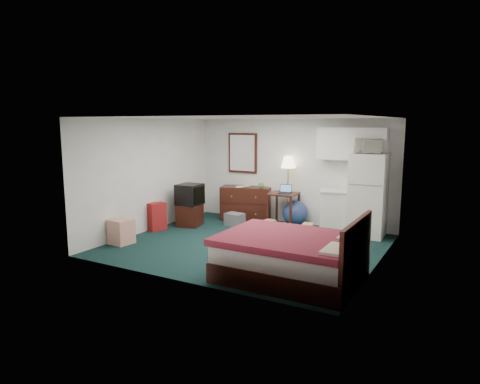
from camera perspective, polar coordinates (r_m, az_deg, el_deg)
The scene contains 25 objects.
floor at distance 8.58m, azimuth 1.07°, elevation -7.05°, with size 5.00×4.50×0.01m, color black.
ceiling at distance 8.24m, azimuth 1.12°, elevation 9.89°, with size 5.00×4.50×0.01m, color silver.
walls at distance 8.32m, azimuth 1.09°, elevation 1.25°, with size 5.01×4.51×2.50m.
mirror at distance 10.86m, azimuth 0.36°, elevation 5.23°, with size 0.80×0.06×1.00m, color white, non-canonical shape.
upper_cabinets at distance 9.66m, azimuth 14.71°, elevation 6.23°, with size 1.50×0.35×0.70m, color white, non-canonical shape.
headboard at distance 6.39m, azimuth 15.22°, elevation -7.95°, with size 0.06×1.56×1.00m, color black, non-canonical shape.
dresser at distance 10.70m, azimuth 0.81°, elevation -1.49°, with size 1.22×0.56×0.83m, color black, non-canonical shape.
floor_lamp at distance 10.22m, azimuth 6.39°, elevation 0.21°, with size 0.35×0.35×1.63m, color gold, non-canonical shape.
desk at distance 10.07m, azimuth 5.80°, elevation -2.34°, with size 0.62×0.62×0.79m, color black, non-canonical shape.
exercise_ball at distance 10.14m, azimuth 7.38°, elevation -2.82°, with size 0.60×0.60×0.60m, color navy.
kitchen_counter at distance 9.73m, azimuth 13.18°, elevation -2.59°, with size 0.83×0.63×0.91m, color white, non-canonical shape.
fridge at distance 9.48m, azimuth 16.70°, elevation -0.38°, with size 0.73×0.73×1.77m, color silver, non-canonical shape.
bed at distance 6.75m, azimuth 6.75°, elevation -8.70°, with size 2.07×1.62×0.66m, color maroon, non-canonical shape.
tv_stand at distance 10.16m, azimuth -6.70°, elevation -3.07°, with size 0.50×0.55×0.50m, color black, non-canonical shape.
suitcase at distance 9.83m, azimuth -11.03°, elevation -3.23°, with size 0.24×0.39×0.63m, color maroon, non-canonical shape.
retail_box at distance 8.92m, azimuth -15.55°, elevation -5.10°, with size 0.40×0.40×0.50m, color beige, non-canonical shape.
file_bin at distance 10.13m, azimuth -0.71°, elevation -3.66°, with size 0.42×0.31×0.29m, color slate, non-canonical shape.
cardboard_box_a at distance 9.84m, azimuth 4.00°, elevation -4.33°, with size 0.24×0.21×0.21m, color tan, non-canonical shape.
cardboard_box_b at distance 9.34m, azimuth 9.01°, elevation -4.98°, with size 0.22×0.26×0.26m, color tan, non-canonical shape.
laptop at distance 9.91m, azimuth 5.98°, elevation 0.36°, with size 0.29×0.23×0.20m, color black, non-canonical shape.
crt_tv at distance 10.08m, azimuth -6.73°, elevation -0.32°, with size 0.52×0.57×0.48m, color black, non-canonical shape.
microwave at distance 9.34m, azimuth 16.73°, elevation 6.09°, with size 0.54×0.30×0.37m, color silver.
book_a at distance 10.56m, azimuth -0.43°, elevation 1.35°, with size 0.18×0.02×0.25m, color tan.
book_b at distance 10.66m, azimuth 0.39°, elevation 1.37°, with size 0.17×0.02×0.23m, color tan.
mug at distance 10.45m, azimuth 2.82°, elevation 0.94°, with size 0.14×0.11×0.14m, color #559E4C.
Camera 1 is at (3.89, -7.26, 2.40)m, focal length 32.00 mm.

